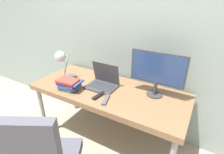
{
  "coord_description": "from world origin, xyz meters",
  "views": [
    {
      "loc": [
        0.86,
        -1.06,
        1.65
      ],
      "look_at": [
        0.07,
        0.32,
        0.89
      ],
      "focal_mm": 28.0,
      "sensor_mm": 36.0,
      "label": 1
    }
  ],
  "objects": [
    {
      "name": "desk_lamp",
      "position": [
        -0.56,
        0.28,
        0.98
      ],
      "size": [
        0.13,
        0.26,
        0.37
      ],
      "color": "#4C4C51",
      "rests_on": "desk"
    },
    {
      "name": "tv_remote",
      "position": [
        0.09,
        0.15,
        0.72
      ],
      "size": [
        0.08,
        0.17,
        0.02
      ],
      "color": "#4C4C51",
      "rests_on": "desk"
    },
    {
      "name": "laptop",
      "position": [
        -0.09,
        0.39,
        0.76
      ],
      "size": [
        0.33,
        0.25,
        0.26
      ],
      "color": "#38383D",
      "rests_on": "desk"
    },
    {
      "name": "book_stack",
      "position": [
        -0.37,
        0.15,
        0.77
      ],
      "size": [
        0.26,
        0.2,
        0.12
      ],
      "color": "#286B47",
      "rests_on": "desk"
    },
    {
      "name": "monitor",
      "position": [
        0.47,
        0.5,
        0.98
      ],
      "size": [
        0.54,
        0.16,
        0.45
      ],
      "color": "#333338",
      "rests_on": "desk"
    },
    {
      "name": "desk",
      "position": [
        0.0,
        0.35,
        0.65
      ],
      "size": [
        1.7,
        0.71,
        0.71
      ],
      "color": "brown",
      "rests_on": "ground_plane"
    },
    {
      "name": "wall_back",
      "position": [
        0.0,
        0.77,
        1.3
      ],
      "size": [
        8.0,
        0.05,
        2.6
      ],
      "color": "gray",
      "rests_on": "ground_plane"
    },
    {
      "name": "media_remote",
      "position": [
        -0.01,
        0.18,
        0.72
      ],
      "size": [
        0.06,
        0.17,
        0.02
      ],
      "color": "black",
      "rests_on": "desk"
    }
  ]
}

